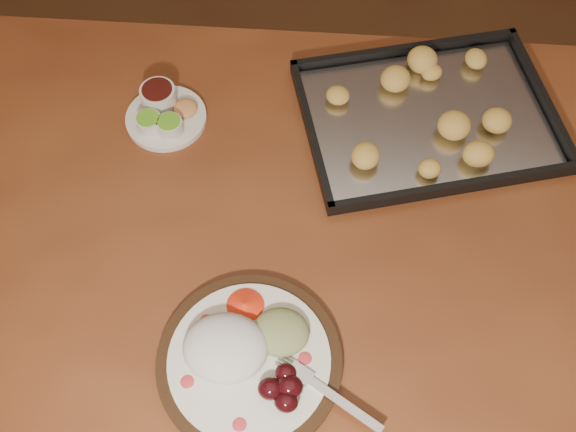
# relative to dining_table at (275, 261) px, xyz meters

# --- Properties ---
(ground) EXTENTS (4.00, 4.00, 0.00)m
(ground) POSITION_rel_dining_table_xyz_m (0.16, 0.14, -0.65)
(ground) COLOR brown
(ground) RESTS_ON ground
(dining_table) EXTENTS (1.54, 0.97, 0.75)m
(dining_table) POSITION_rel_dining_table_xyz_m (0.00, 0.00, 0.00)
(dining_table) COLOR brown
(dining_table) RESTS_ON ground
(dinner_plate) EXTENTS (0.33, 0.26, 0.06)m
(dinner_plate) POSITION_rel_dining_table_xyz_m (-0.01, -0.20, 0.12)
(dinner_plate) COLOR black
(dinner_plate) RESTS_ON dining_table
(condiment_saucer) EXTENTS (0.14, 0.14, 0.05)m
(condiment_saucer) POSITION_rel_dining_table_xyz_m (-0.22, 0.21, 0.11)
(condiment_saucer) COLOR silver
(condiment_saucer) RESTS_ON dining_table
(baking_tray) EXTENTS (0.51, 0.43, 0.05)m
(baking_tray) POSITION_rel_dining_table_xyz_m (0.24, 0.26, 0.11)
(baking_tray) COLOR black
(baking_tray) RESTS_ON dining_table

